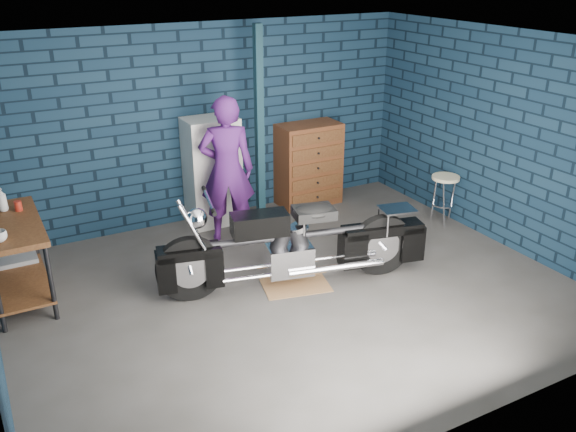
% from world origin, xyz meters
% --- Properties ---
extents(ground, '(6.00, 6.00, 0.00)m').
position_xyz_m(ground, '(0.00, 0.00, 0.00)').
color(ground, '#4A4745').
rests_on(ground, ground).
extents(room_walls, '(6.02, 5.01, 2.71)m').
position_xyz_m(room_walls, '(0.00, 0.55, 1.90)').
color(room_walls, '#102538').
rests_on(room_walls, ground).
extents(support_post, '(0.10, 0.10, 2.70)m').
position_xyz_m(support_post, '(0.55, 1.95, 1.35)').
color(support_post, '#112C36').
rests_on(support_post, ground).
extents(workbench, '(0.60, 1.40, 0.91)m').
position_xyz_m(workbench, '(-2.68, 1.29, 0.46)').
color(workbench, brown).
rests_on(workbench, ground).
extents(drip_mat, '(0.85, 0.71, 0.01)m').
position_xyz_m(drip_mat, '(0.10, 0.13, 0.00)').
color(drip_mat, brown).
rests_on(drip_mat, ground).
extents(motorcycle, '(2.73, 1.28, 1.16)m').
position_xyz_m(motorcycle, '(0.10, 0.13, 0.58)').
color(motorcycle, black).
rests_on(motorcycle, ground).
extents(person, '(0.82, 0.68, 1.92)m').
position_xyz_m(person, '(-0.07, 1.64, 0.96)').
color(person, '#511C6B').
rests_on(person, ground).
extents(storage_bin, '(0.43, 0.30, 0.27)m').
position_xyz_m(storage_bin, '(-2.66, 1.79, 0.13)').
color(storage_bin, gray).
rests_on(storage_bin, ground).
extents(locker, '(0.70, 0.50, 1.50)m').
position_xyz_m(locker, '(-0.04, 2.23, 0.75)').
color(locker, silver).
rests_on(locker, ground).
extents(tool_chest, '(0.92, 0.51, 1.23)m').
position_xyz_m(tool_chest, '(1.49, 2.23, 0.61)').
color(tool_chest, brown).
rests_on(tool_chest, ground).
extents(shop_stool, '(0.43, 0.43, 0.69)m').
position_xyz_m(shop_stool, '(2.78, 0.70, 0.34)').
color(shop_stool, beige).
rests_on(shop_stool, ground).
extents(cup_a, '(0.16, 0.16, 0.11)m').
position_xyz_m(cup_a, '(-2.80, 0.83, 0.96)').
color(cup_a, beige).
rests_on(cup_a, workbench).
extents(mug_red, '(0.09, 0.09, 0.11)m').
position_xyz_m(mug_red, '(-2.56, 1.58, 0.97)').
color(mug_red, '#A32315').
rests_on(mug_red, workbench).
extents(bottle, '(0.12, 0.12, 0.26)m').
position_xyz_m(bottle, '(-2.70, 1.66, 1.04)').
color(bottle, gray).
rests_on(bottle, workbench).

